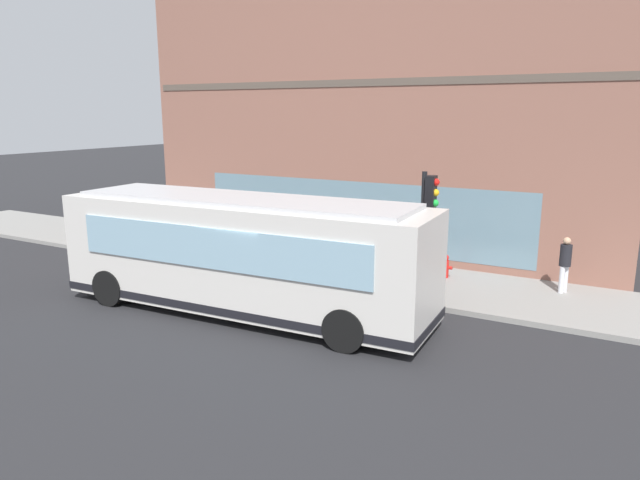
{
  "coord_description": "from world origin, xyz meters",
  "views": [
    {
      "loc": [
        -11.58,
        -8.63,
        5.18
      ],
      "look_at": [
        2.28,
        -0.96,
        1.64
      ],
      "focal_mm": 32.3,
      "sensor_mm": 36.0,
      "label": 1
    }
  ],
  "objects_px": {
    "city_bus_nearside": "(242,255)",
    "newspaper_vending_box": "(229,246)",
    "fire_hydrant": "(445,266)",
    "traffic_light_near_corner": "(428,211)",
    "pedestrian_walking_along_curb": "(265,225)",
    "pedestrian_by_light_pole": "(565,261)",
    "pedestrian_near_hydrant": "(384,249)"
  },
  "relations": [
    {
      "from": "city_bus_nearside",
      "to": "newspaper_vending_box",
      "type": "bearing_deg",
      "value": 41.79
    },
    {
      "from": "city_bus_nearside",
      "to": "fire_hydrant",
      "type": "distance_m",
      "value": 6.58
    },
    {
      "from": "city_bus_nearside",
      "to": "fire_hydrant",
      "type": "height_order",
      "value": "city_bus_nearside"
    },
    {
      "from": "fire_hydrant",
      "to": "traffic_light_near_corner",
      "type": "bearing_deg",
      "value": -178.07
    },
    {
      "from": "city_bus_nearside",
      "to": "pedestrian_walking_along_curb",
      "type": "height_order",
      "value": "city_bus_nearside"
    },
    {
      "from": "pedestrian_by_light_pole",
      "to": "pedestrian_near_hydrant",
      "type": "relative_size",
      "value": 0.95
    },
    {
      "from": "city_bus_nearside",
      "to": "newspaper_vending_box",
      "type": "distance_m",
      "value": 5.37
    },
    {
      "from": "traffic_light_near_corner",
      "to": "pedestrian_walking_along_curb",
      "type": "xyz_separation_m",
      "value": [
        2.25,
        6.86,
        -1.44
      ]
    },
    {
      "from": "pedestrian_near_hydrant",
      "to": "pedestrian_by_light_pole",
      "type": "bearing_deg",
      "value": -74.33
    },
    {
      "from": "pedestrian_by_light_pole",
      "to": "newspaper_vending_box",
      "type": "height_order",
      "value": "pedestrian_by_light_pole"
    },
    {
      "from": "pedestrian_walking_along_curb",
      "to": "newspaper_vending_box",
      "type": "relative_size",
      "value": 1.9
    },
    {
      "from": "pedestrian_near_hydrant",
      "to": "pedestrian_walking_along_curb",
      "type": "relative_size",
      "value": 0.99
    },
    {
      "from": "city_bus_nearside",
      "to": "pedestrian_near_hydrant",
      "type": "relative_size",
      "value": 6.0
    },
    {
      "from": "traffic_light_near_corner",
      "to": "pedestrian_near_hydrant",
      "type": "xyz_separation_m",
      "value": [
        0.89,
        1.61,
        -1.45
      ]
    },
    {
      "from": "pedestrian_near_hydrant",
      "to": "pedestrian_walking_along_curb",
      "type": "height_order",
      "value": "pedestrian_walking_along_curb"
    },
    {
      "from": "pedestrian_near_hydrant",
      "to": "newspaper_vending_box",
      "type": "distance_m",
      "value": 5.82
    },
    {
      "from": "fire_hydrant",
      "to": "pedestrian_walking_along_curb",
      "type": "relative_size",
      "value": 0.43
    },
    {
      "from": "fire_hydrant",
      "to": "pedestrian_by_light_pole",
      "type": "bearing_deg",
      "value": -87.54
    },
    {
      "from": "fire_hydrant",
      "to": "pedestrian_near_hydrant",
      "type": "xyz_separation_m",
      "value": [
        -1.24,
        1.54,
        0.61
      ]
    },
    {
      "from": "traffic_light_near_corner",
      "to": "pedestrian_walking_along_curb",
      "type": "height_order",
      "value": "traffic_light_near_corner"
    },
    {
      "from": "pedestrian_walking_along_curb",
      "to": "pedestrian_near_hydrant",
      "type": "bearing_deg",
      "value": -104.56
    },
    {
      "from": "fire_hydrant",
      "to": "pedestrian_near_hydrant",
      "type": "bearing_deg",
      "value": 128.8
    },
    {
      "from": "traffic_light_near_corner",
      "to": "newspaper_vending_box",
      "type": "distance_m",
      "value": 7.71
    },
    {
      "from": "pedestrian_by_light_pole",
      "to": "newspaper_vending_box",
      "type": "relative_size",
      "value": 1.78
    },
    {
      "from": "fire_hydrant",
      "to": "pedestrian_walking_along_curb",
      "type": "xyz_separation_m",
      "value": [
        0.13,
        6.79,
        0.62
      ]
    },
    {
      "from": "pedestrian_near_hydrant",
      "to": "fire_hydrant",
      "type": "bearing_deg",
      "value": -51.2
    },
    {
      "from": "city_bus_nearside",
      "to": "traffic_light_near_corner",
      "type": "bearing_deg",
      "value": -51.15
    },
    {
      "from": "traffic_light_near_corner",
      "to": "pedestrian_walking_along_curb",
      "type": "distance_m",
      "value": 7.36
    },
    {
      "from": "pedestrian_by_light_pole",
      "to": "pedestrian_walking_along_curb",
      "type": "bearing_deg",
      "value": 90.1
    },
    {
      "from": "traffic_light_near_corner",
      "to": "pedestrian_near_hydrant",
      "type": "bearing_deg",
      "value": 61.1
    },
    {
      "from": "pedestrian_walking_along_curb",
      "to": "newspaper_vending_box",
      "type": "bearing_deg",
      "value": 159.27
    },
    {
      "from": "newspaper_vending_box",
      "to": "traffic_light_near_corner",
      "type": "bearing_deg",
      "value": -96.21
    }
  ]
}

